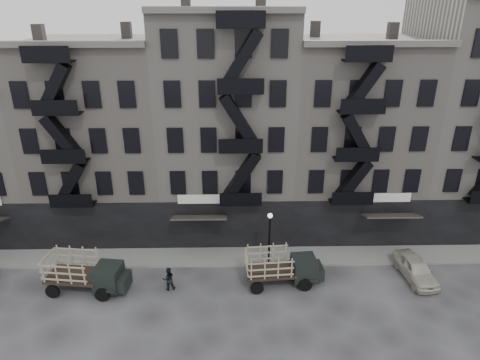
{
  "coord_description": "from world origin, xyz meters",
  "views": [
    {
      "loc": [
        0.42,
        -23.32,
        18.0
      ],
      "look_at": [
        0.95,
        4.0,
        6.18
      ],
      "focal_mm": 32.0,
      "sensor_mm": 36.0,
      "label": 1
    }
  ],
  "objects_px": {
    "stake_truck_east": "(282,265)",
    "car_east": "(416,269)",
    "stake_truck_west": "(85,270)",
    "pedestrian_mid": "(168,279)"
  },
  "relations": [
    {
      "from": "stake_truck_east",
      "to": "car_east",
      "type": "relative_size",
      "value": 1.23
    },
    {
      "from": "stake_truck_west",
      "to": "stake_truck_east",
      "type": "height_order",
      "value": "stake_truck_west"
    },
    {
      "from": "stake_truck_east",
      "to": "car_east",
      "type": "xyz_separation_m",
      "value": [
        9.31,
        0.41,
        -0.74
      ]
    },
    {
      "from": "stake_truck_west",
      "to": "stake_truck_east",
      "type": "relative_size",
      "value": 1.04
    },
    {
      "from": "stake_truck_west",
      "to": "car_east",
      "type": "height_order",
      "value": "stake_truck_west"
    },
    {
      "from": "stake_truck_west",
      "to": "stake_truck_east",
      "type": "bearing_deg",
      "value": 9.14
    },
    {
      "from": "stake_truck_west",
      "to": "car_east",
      "type": "xyz_separation_m",
      "value": [
        22.28,
        0.86,
        -0.79
      ]
    },
    {
      "from": "stake_truck_west",
      "to": "pedestrian_mid",
      "type": "xyz_separation_m",
      "value": [
        5.43,
        -0.08,
        -0.7
      ]
    },
    {
      "from": "stake_truck_east",
      "to": "car_east",
      "type": "distance_m",
      "value": 9.35
    },
    {
      "from": "stake_truck_west",
      "to": "stake_truck_east",
      "type": "xyz_separation_m",
      "value": [
        12.96,
        0.45,
        -0.05
      ]
    }
  ]
}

